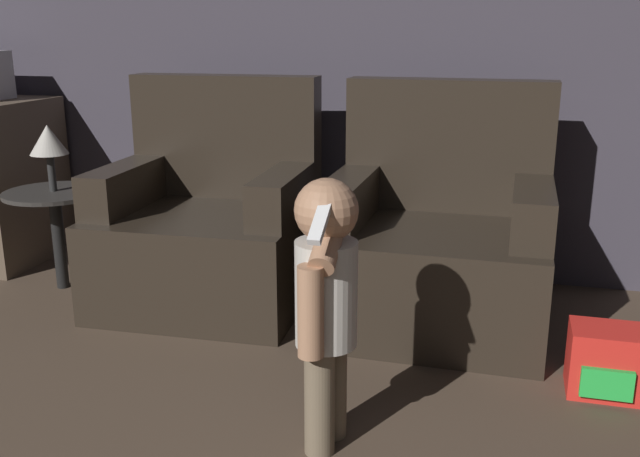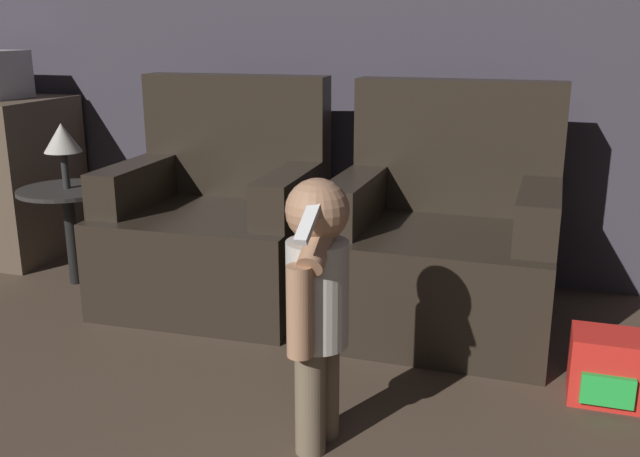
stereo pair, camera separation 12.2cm
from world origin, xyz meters
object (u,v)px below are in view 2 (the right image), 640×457
(armchair_right, at_px, (444,247))
(lamp, at_px, (62,139))
(person_toddler, at_px, (317,294))
(toy_backpack, at_px, (607,368))
(armchair_left, at_px, (219,226))

(armchair_right, distance_m, lamp, 1.89)
(person_toddler, bearing_deg, toy_backpack, 130.88)
(armchair_left, relative_size, lamp, 3.24)
(armchair_left, distance_m, lamp, 0.88)
(toy_backpack, height_order, lamp, lamp)
(armchair_right, xyz_separation_m, toy_backpack, (0.65, -0.50, -0.23))
(armchair_right, relative_size, person_toddler, 1.22)
(toy_backpack, bearing_deg, armchair_right, 142.28)
(armchair_right, relative_size, lamp, 3.24)
(toy_backpack, relative_size, lamp, 0.77)
(armchair_right, distance_m, toy_backpack, 0.85)
(armchair_right, bearing_deg, person_toddler, -101.06)
(person_toddler, distance_m, toy_backpack, 1.11)
(armchair_left, relative_size, person_toddler, 1.22)
(person_toddler, xyz_separation_m, toy_backpack, (0.87, 0.57, -0.38))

